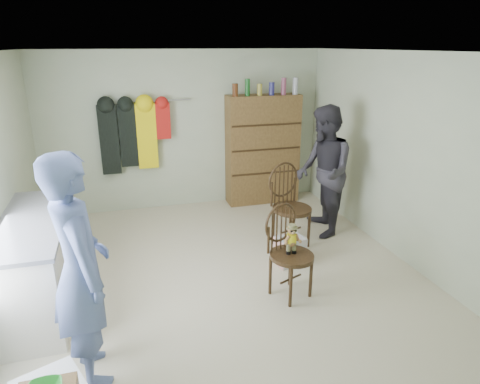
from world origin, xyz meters
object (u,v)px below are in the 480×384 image
object	(u,v)px
dresser	(263,149)
chair_front	(288,246)
counter	(38,262)
chair_far	(289,202)

from	to	relation	value
dresser	chair_front	bearing A→B (deg)	-103.60
counter	chair_front	xyz separation A→B (m)	(2.51, -0.54, 0.09)
chair_front	chair_far	world-z (taller)	chair_far
dresser	chair_far	bearing A→B (deg)	-97.13
counter	dresser	bearing A→B (deg)	35.68
chair_front	dresser	bearing A→B (deg)	54.06
chair_front	chair_far	xyz separation A→B (m)	(0.47, 1.14, 0.04)
chair_far	dresser	size ratio (longest dim) A/B	0.54
counter	chair_far	xyz separation A→B (m)	(2.99, 0.60, 0.13)
counter	chair_front	world-z (taller)	chair_front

